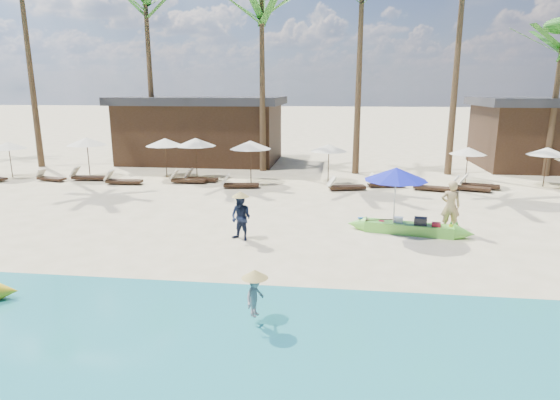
# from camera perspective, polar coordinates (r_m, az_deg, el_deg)

# --- Properties ---
(ground) EXTENTS (240.00, 240.00, 0.00)m
(ground) POSITION_cam_1_polar(r_m,az_deg,el_deg) (14.17, 2.27, -6.48)
(ground) COLOR beige
(ground) RESTS_ON ground
(wet_sand_strip) EXTENTS (240.00, 4.50, 0.01)m
(wet_sand_strip) POSITION_cam_1_polar(r_m,az_deg,el_deg) (9.64, -0.34, -16.56)
(wet_sand_strip) COLOR tan
(wet_sand_strip) RESTS_ON ground
(green_canoe) EXTENTS (4.65, 1.22, 0.60)m
(green_canoe) POSITION_cam_1_polar(r_m,az_deg,el_deg) (16.55, 15.42, -3.30)
(green_canoe) COLOR #6BD841
(green_canoe) RESTS_ON ground
(tourist) EXTENTS (0.66, 0.45, 1.79)m
(tourist) POSITION_cam_1_polar(r_m,az_deg,el_deg) (17.09, 20.07, -0.70)
(tourist) COLOR tan
(tourist) RESTS_ON ground
(vendor_green) EXTENTS (0.90, 0.82, 1.51)m
(vendor_green) POSITION_cam_1_polar(r_m,az_deg,el_deg) (15.20, -4.79, -2.15)
(vendor_green) COLOR #141D38
(vendor_green) RESTS_ON ground
(vendor_yellow) EXTENTS (0.52, 0.67, 0.91)m
(vendor_yellow) POSITION_cam_1_polar(r_m,az_deg,el_deg) (9.92, -3.06, -11.57)
(vendor_yellow) COLOR gray
(vendor_yellow) RESTS_ON ground
(blue_umbrella) EXTENTS (2.12, 2.12, 2.28)m
(blue_umbrella) POSITION_cam_1_polar(r_m,az_deg,el_deg) (16.03, 13.98, 3.09)
(blue_umbrella) COLOR #99999E
(blue_umbrella) RESTS_ON ground
(resort_parasol_1) EXTENTS (1.91, 1.91, 1.96)m
(resort_parasol_1) POSITION_cam_1_polar(r_m,az_deg,el_deg) (29.99, -30.20, 5.77)
(resort_parasol_1) COLOR #332014
(resort_parasol_1) RESTS_ON ground
(resort_parasol_2) EXTENTS (2.15, 2.15, 2.21)m
(resort_parasol_2) POSITION_cam_1_polar(r_m,az_deg,el_deg) (28.04, -22.49, 6.63)
(resort_parasol_2) COLOR #332014
(resort_parasol_2) RESTS_ON ground
(lounger_2_left) EXTENTS (1.72, 0.83, 0.56)m
(lounger_2_left) POSITION_cam_1_polar(r_m,az_deg,el_deg) (27.94, -26.27, 2.48)
(lounger_2_left) COLOR #332014
(lounger_2_left) RESTS_ON ground
(resort_parasol_3) EXTENTS (2.10, 2.10, 2.17)m
(resort_parasol_3) POSITION_cam_1_polar(r_m,az_deg,el_deg) (26.69, -13.85, 6.86)
(resort_parasol_3) COLOR #332014
(resort_parasol_3) RESTS_ON ground
(lounger_3_left) EXTENTS (1.97, 0.71, 0.66)m
(lounger_3_left) POSITION_cam_1_polar(r_m,az_deg,el_deg) (27.27, -22.43, 2.68)
(lounger_3_left) COLOR #332014
(lounger_3_left) RESTS_ON ground
(lounger_3_right) EXTENTS (1.92, 0.66, 0.65)m
(lounger_3_right) POSITION_cam_1_polar(r_m,az_deg,el_deg) (25.53, -18.74, 2.31)
(lounger_3_right) COLOR #332014
(lounger_3_right) RESTS_ON ground
(resort_parasol_4) EXTENTS (2.18, 2.18, 2.25)m
(resort_parasol_4) POSITION_cam_1_polar(r_m,az_deg,el_deg) (25.71, -10.24, 6.96)
(resort_parasol_4) COLOR #332014
(resort_parasol_4) RESTS_ON ground
(lounger_4_left) EXTENTS (1.89, 0.64, 0.64)m
(lounger_4_left) POSITION_cam_1_polar(r_m,az_deg,el_deg) (24.93, -11.32, 2.50)
(lounger_4_left) COLOR #332014
(lounger_4_left) RESTS_ON ground
(lounger_4_right) EXTENTS (1.81, 0.74, 0.60)m
(lounger_4_right) POSITION_cam_1_polar(r_m,az_deg,el_deg) (25.23, -9.80, 2.67)
(lounger_4_right) COLOR #332014
(lounger_4_right) RESTS_ON ground
(resort_parasol_5) EXTENTS (2.15, 2.15, 2.22)m
(resort_parasol_5) POSITION_cam_1_polar(r_m,az_deg,el_deg) (24.32, -3.62, 6.72)
(resort_parasol_5) COLOR #332014
(resort_parasol_5) RESTS_ON ground
(lounger_5_left) EXTENTS (1.90, 0.80, 0.62)m
(lounger_5_left) POSITION_cam_1_polar(r_m,az_deg,el_deg) (23.34, -5.07, 1.96)
(lounger_5_left) COLOR #332014
(lounger_5_left) RESTS_ON ground
(resort_parasol_6) EXTENTS (1.96, 1.96, 2.01)m
(resort_parasol_6) POSITION_cam_1_polar(r_m,az_deg,el_deg) (24.70, 5.97, 6.36)
(resort_parasol_6) COLOR #332014
(resort_parasol_6) RESTS_ON ground
(lounger_6_left) EXTENTS (1.93, 0.98, 0.63)m
(lounger_6_left) POSITION_cam_1_polar(r_m,az_deg,el_deg) (22.96, 7.85, 1.71)
(lounger_6_left) COLOR #332014
(lounger_6_left) RESTS_ON ground
(lounger_6_right) EXTENTS (1.95, 0.89, 0.64)m
(lounger_6_right) POSITION_cam_1_polar(r_m,az_deg,el_deg) (24.02, 12.47, 2.04)
(lounger_6_right) COLOR #332014
(lounger_6_right) RESTS_ON ground
(resort_parasol_7) EXTENTS (1.85, 1.85, 1.90)m
(resort_parasol_7) POSITION_cam_1_polar(r_m,az_deg,el_deg) (25.99, 21.96, 5.58)
(resort_parasol_7) COLOR #332014
(resort_parasol_7) RESTS_ON ground
(lounger_7_left) EXTENTS (1.90, 1.04, 0.62)m
(lounger_7_left) POSITION_cam_1_polar(r_m,az_deg,el_deg) (23.80, 17.72, 1.59)
(lounger_7_left) COLOR #332014
(lounger_7_left) RESTS_ON ground
(lounger_7_right) EXTENTS (1.92, 1.08, 0.62)m
(lounger_7_right) POSITION_cam_1_polar(r_m,az_deg,el_deg) (24.37, 21.98, 1.52)
(lounger_7_right) COLOR #332014
(lounger_7_right) RESTS_ON ground
(resort_parasol_8) EXTENTS (1.93, 1.93, 1.99)m
(resort_parasol_8) POSITION_cam_1_polar(r_m,az_deg,el_deg) (26.84, 29.82, 5.17)
(resort_parasol_8) COLOR #332014
(resort_parasol_8) RESTS_ON ground
(lounger_8_left) EXTENTS (1.94, 1.06, 0.63)m
(lounger_8_left) POSITION_cam_1_polar(r_m,az_deg,el_deg) (25.13, 22.93, 1.77)
(lounger_8_left) COLOR #332014
(lounger_8_left) RESTS_ON ground
(palm_2) EXTENTS (2.08, 2.08, 11.33)m
(palm_2) POSITION_cam_1_polar(r_m,az_deg,el_deg) (30.92, -16.02, 21.04)
(palm_2) COLOR brown
(palm_2) RESTS_ON ground
(palm_3) EXTENTS (2.08, 2.08, 10.52)m
(palm_3) POSITION_cam_1_polar(r_m,az_deg,el_deg) (28.16, -2.24, 21.07)
(palm_3) COLOR brown
(palm_3) RESTS_ON ground
(palm_4) EXTENTS (2.08, 2.08, 11.70)m
(palm_4) POSITION_cam_1_polar(r_m,az_deg,el_deg) (27.71, 9.93, 22.85)
(palm_4) COLOR brown
(palm_4) RESTS_ON ground
(pavilion_west) EXTENTS (10.80, 6.60, 4.30)m
(pavilion_west) POSITION_cam_1_polar(r_m,az_deg,el_deg) (32.20, -9.47, 8.55)
(pavilion_west) COLOR #332014
(pavilion_west) RESTS_ON ground
(pavilion_east) EXTENTS (8.80, 6.60, 4.30)m
(pavilion_east) POSITION_cam_1_polar(r_m,az_deg,el_deg) (33.49, 29.96, 7.15)
(pavilion_east) COLOR #332014
(pavilion_east) RESTS_ON ground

